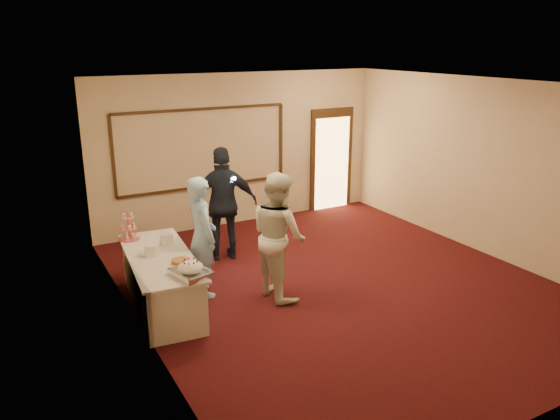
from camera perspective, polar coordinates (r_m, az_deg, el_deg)
The scene contains 14 objects.
floor at distance 8.49m, azimuth 6.13°, elevation -7.72°, with size 7.00×7.00×0.00m, color black.
room_walls at distance 7.86m, azimuth 6.60°, elevation 5.78°, with size 6.04×7.04×3.02m.
wall_molding at distance 10.60m, azimuth -8.03°, elevation 6.38°, with size 3.45×0.04×1.55m.
doorway at distance 12.03m, azimuth 5.38°, elevation 5.24°, with size 1.05×0.07×2.20m.
buffet_table at distance 7.79m, azimuth -12.26°, elevation -7.30°, with size 1.05×2.24×0.77m.
pavlova_tray at distance 6.91m, azimuth -9.33°, elevation -6.15°, with size 0.49×0.57×0.20m.
cupcake_stand at distance 8.32m, azimuth -15.55°, elevation -1.91°, with size 0.31×0.31×0.45m.
plate_stack_a at distance 7.65m, azimuth -13.30°, elevation -4.06°, with size 0.19×0.19×0.16m.
plate_stack_b at distance 8.01m, azimuth -11.71°, elevation -3.00°, with size 0.19×0.19×0.16m.
tart at distance 7.33m, azimuth -10.38°, elevation -5.33°, with size 0.27×0.27×0.05m.
man at distance 7.91m, azimuth -8.17°, elevation -2.76°, with size 0.65×0.42×1.78m, color #95BFEF.
woman at distance 7.79m, azimuth -0.16°, elevation -2.65°, with size 0.90×0.70×1.84m, color white.
guest at distance 9.16m, azimuth -5.88°, elevation 0.63°, with size 1.13×0.47×1.93m, color black.
camera_flash at distance 8.95m, azimuth -4.93°, elevation 3.30°, with size 0.07×0.04×0.05m, color white.
Camera 1 is at (-4.46, -6.27, 3.58)m, focal length 35.00 mm.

